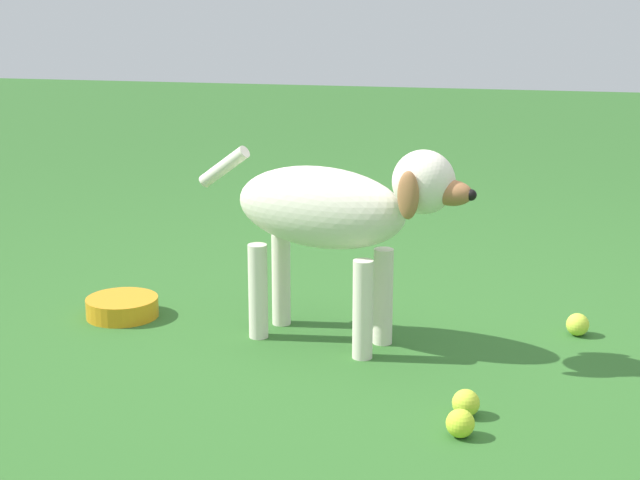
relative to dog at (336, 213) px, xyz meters
name	(u,v)px	position (x,y,z in m)	size (l,w,h in m)	color
ground	(392,375)	(0.20, 0.19, -0.38)	(14.00, 14.00, 0.00)	#2D6026
dog	(336,213)	(0.00, 0.00, 0.00)	(0.36, 0.83, 0.58)	silver
tennis_ball_0	(466,403)	(0.41, 0.40, -0.35)	(0.07, 0.07, 0.07)	#C2D336
tennis_ball_1	(460,423)	(0.53, 0.39, -0.35)	(0.07, 0.07, 0.07)	#C2DB31
tennis_ball_2	(578,325)	(-0.21, 0.68, -0.35)	(0.07, 0.07, 0.07)	#CADE3E
water_bowl	(122,307)	(-0.09, -0.68, -0.35)	(0.22, 0.22, 0.06)	orange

